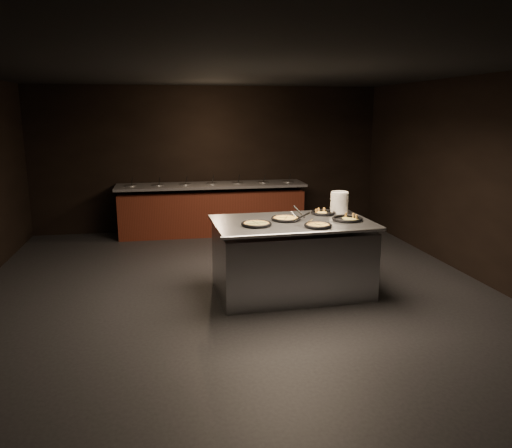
# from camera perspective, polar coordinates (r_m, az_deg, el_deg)

# --- Properties ---
(room) EXTENTS (7.02, 8.02, 2.92)m
(room) POSITION_cam_1_polar(r_m,az_deg,el_deg) (6.32, -2.08, 4.18)
(room) COLOR black
(room) RESTS_ON ground
(salad_bar) EXTENTS (3.70, 0.83, 1.18)m
(salad_bar) POSITION_cam_1_polar(r_m,az_deg,el_deg) (9.98, -5.05, 1.37)
(salad_bar) COLOR #541E13
(salad_bar) RESTS_ON ground
(serving_counter) EXTENTS (2.10, 1.39, 0.99)m
(serving_counter) POSITION_cam_1_polar(r_m,az_deg,el_deg) (6.69, 4.08, -3.97)
(serving_counter) COLOR silver
(serving_counter) RESTS_ON ground
(plate_stack) EXTENTS (0.25, 0.25, 0.30)m
(plate_stack) POSITION_cam_1_polar(r_m,az_deg,el_deg) (7.15, 9.50, 2.44)
(plate_stack) COLOR white
(plate_stack) RESTS_ON serving_counter
(pan_veggie_whole) EXTENTS (0.39, 0.39, 0.04)m
(pan_veggie_whole) POSITION_cam_1_polar(r_m,az_deg,el_deg) (6.28, 0.05, 0.01)
(pan_veggie_whole) COLOR black
(pan_veggie_whole) RESTS_ON serving_counter
(pan_cheese_whole) EXTENTS (0.40, 0.40, 0.04)m
(pan_cheese_whole) POSITION_cam_1_polar(r_m,az_deg,el_deg) (6.61, 3.44, 0.63)
(pan_cheese_whole) COLOR black
(pan_cheese_whole) RESTS_ON serving_counter
(pan_cheese_slices_a) EXTENTS (0.35, 0.35, 0.04)m
(pan_cheese_slices_a) POSITION_cam_1_polar(r_m,az_deg,el_deg) (7.05, 7.69, 1.30)
(pan_cheese_slices_a) COLOR black
(pan_cheese_slices_a) RESTS_ON serving_counter
(pan_cheese_slices_b) EXTENTS (0.35, 0.35, 0.04)m
(pan_cheese_slices_b) POSITION_cam_1_polar(r_m,az_deg,el_deg) (6.25, 7.10, -0.16)
(pan_cheese_slices_b) COLOR black
(pan_cheese_slices_b) RESTS_ON serving_counter
(pan_veggie_slices) EXTENTS (0.40, 0.40, 0.04)m
(pan_veggie_slices) POSITION_cam_1_polar(r_m,az_deg,el_deg) (6.69, 10.39, 0.59)
(pan_veggie_slices) COLOR black
(pan_veggie_slices) RESTS_ON serving_counter
(server_left) EXTENTS (0.25, 0.30, 0.17)m
(server_left) POSITION_cam_1_polar(r_m,az_deg,el_deg) (6.67, 4.62, 1.26)
(server_left) COLOR silver
(server_left) RESTS_ON serving_counter
(server_right) EXTENTS (0.33, 0.23, 0.18)m
(server_right) POSITION_cam_1_polar(r_m,az_deg,el_deg) (6.29, 5.69, 0.57)
(server_right) COLOR silver
(server_right) RESTS_ON serving_counter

